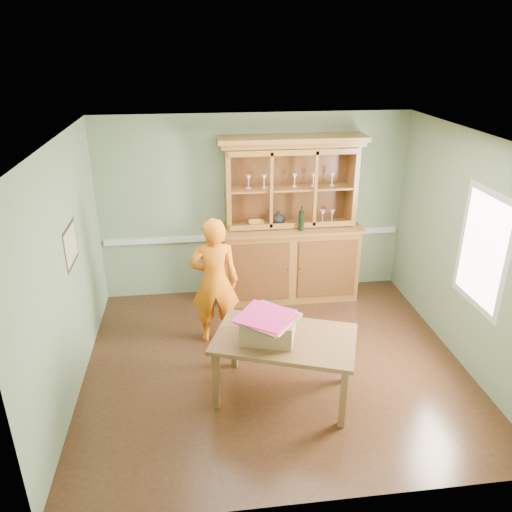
{
  "coord_description": "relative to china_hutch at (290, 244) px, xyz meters",
  "views": [
    {
      "loc": [
        -0.86,
        -4.96,
        3.62
      ],
      "look_at": [
        -0.18,
        0.4,
        1.26
      ],
      "focal_mm": 35.0,
      "sensor_mm": 36.0,
      "label": 1
    }
  ],
  "objects": [
    {
      "name": "cardboard_box",
      "position": [
        -0.66,
        -2.29,
        0.02
      ],
      "size": [
        0.63,
        0.56,
        0.25
      ],
      "primitive_type": "cube",
      "rotation": [
        0.0,
        0.0,
        -0.3
      ],
      "color": "#9A724F",
      "rests_on": "dining_table"
    },
    {
      "name": "floor",
      "position": [
        -0.49,
        -1.73,
        -0.84
      ],
      "size": [
        4.5,
        4.5,
        0.0
      ],
      "primitive_type": "plane",
      "color": "#4C2A18",
      "rests_on": "ground"
    },
    {
      "name": "china_hutch",
      "position": [
        0.0,
        0.0,
        0.0
      ],
      "size": [
        2.05,
        0.68,
        2.41
      ],
      "color": "brown",
      "rests_on": "floor"
    },
    {
      "name": "framed_map",
      "position": [
        -2.72,
        -1.43,
        0.71
      ],
      "size": [
        0.03,
        0.6,
        0.46
      ],
      "color": "#322014",
      "rests_on": "wall_left"
    },
    {
      "name": "wall_back",
      "position": [
        -0.49,
        0.27,
        0.51
      ],
      "size": [
        4.5,
        0.0,
        4.5
      ],
      "primitive_type": "plane",
      "rotation": [
        1.57,
        0.0,
        0.0
      ],
      "color": "gray",
      "rests_on": "floor"
    },
    {
      "name": "kite_stack",
      "position": [
        -0.69,
        -2.33,
        0.17
      ],
      "size": [
        0.71,
        0.71,
        0.05
      ],
      "rotation": [
        0.0,
        0.0,
        0.92
      ],
      "color": "#E0FC1F",
      "rests_on": "cardboard_box"
    },
    {
      "name": "wall_front",
      "position": [
        -0.49,
        -3.73,
        0.51
      ],
      "size": [
        4.5,
        0.0,
        4.5
      ],
      "primitive_type": "plane",
      "rotation": [
        -1.57,
        0.0,
        0.0
      ],
      "color": "gray",
      "rests_on": "floor"
    },
    {
      "name": "wall_left",
      "position": [
        -2.74,
        -1.73,
        0.51
      ],
      "size": [
        0.0,
        4.0,
        4.0
      ],
      "primitive_type": "plane",
      "rotation": [
        1.57,
        0.0,
        1.57
      ],
      "color": "gray",
      "rests_on": "floor"
    },
    {
      "name": "window_panel",
      "position": [
        1.73,
        -2.03,
        0.66
      ],
      "size": [
        0.03,
        0.96,
        1.36
      ],
      "color": "silver",
      "rests_on": "wall_right"
    },
    {
      "name": "ceiling",
      "position": [
        -0.49,
        -1.73,
        1.86
      ],
      "size": [
        4.5,
        4.5,
        0.0
      ],
      "primitive_type": "plane",
      "rotation": [
        3.14,
        0.0,
        0.0
      ],
      "color": "white",
      "rests_on": "wall_back"
    },
    {
      "name": "chair_rail",
      "position": [
        -0.49,
        0.25,
        0.06
      ],
      "size": [
        4.41,
        0.05,
        0.08
      ],
      "primitive_type": "cube",
      "color": "silver",
      "rests_on": "wall_back"
    },
    {
      "name": "dining_table",
      "position": [
        -0.49,
        -2.29,
        -0.19
      ],
      "size": [
        1.69,
        1.33,
        0.74
      ],
      "rotation": [
        0.0,
        0.0,
        -0.35
      ],
      "color": "brown",
      "rests_on": "floor"
    },
    {
      "name": "person",
      "position": [
        -1.16,
        -1.09,
        -0.0
      ],
      "size": [
        0.62,
        0.42,
        1.68
      ],
      "primitive_type": "imported",
      "rotation": [
        0.0,
        0.0,
        3.11
      ],
      "color": "orange",
      "rests_on": "floor"
    },
    {
      "name": "wall_right",
      "position": [
        1.76,
        -1.73,
        0.51
      ],
      "size": [
        0.0,
        4.0,
        4.0
      ],
      "primitive_type": "plane",
      "rotation": [
        1.57,
        0.0,
        -1.57
      ],
      "color": "gray",
      "rests_on": "floor"
    }
  ]
}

